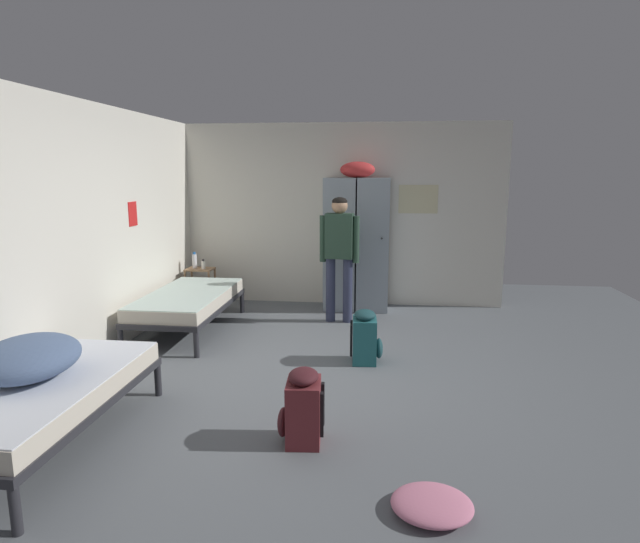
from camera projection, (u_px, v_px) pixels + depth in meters
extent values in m
plane|color=slate|center=(317.00, 372.00, 5.22)|extent=(9.00, 9.00, 0.00)
cube|color=silver|center=(341.00, 215.00, 7.75)|extent=(4.68, 0.06, 2.62)
cube|color=silver|center=(84.00, 236.00, 5.24)|extent=(0.06, 5.62, 2.62)
cube|color=beige|center=(418.00, 199.00, 7.55)|extent=(0.55, 0.01, 0.40)
cube|color=red|center=(133.00, 214.00, 6.18)|extent=(0.01, 0.20, 0.28)
cube|color=#8C99A3|center=(340.00, 244.00, 7.52)|extent=(0.44, 0.52, 1.85)
cylinder|color=black|center=(348.00, 238.00, 7.21)|extent=(0.02, 0.03, 0.02)
cube|color=#8C99A3|center=(373.00, 245.00, 7.46)|extent=(0.44, 0.52, 1.85)
cylinder|color=black|center=(382.00, 238.00, 7.16)|extent=(0.02, 0.03, 0.02)
ellipsoid|color=red|center=(358.00, 170.00, 7.30)|extent=(0.48, 0.36, 0.22)
cylinder|color=#99704C|center=(186.00, 290.00, 7.56)|extent=(0.03, 0.03, 0.55)
cylinder|color=#99704C|center=(209.00, 291.00, 7.52)|extent=(0.03, 0.03, 0.55)
cylinder|color=#99704C|center=(192.00, 286.00, 7.82)|extent=(0.03, 0.03, 0.55)
cylinder|color=#99704C|center=(215.00, 287.00, 7.78)|extent=(0.03, 0.03, 0.55)
cube|color=#99704C|center=(201.00, 294.00, 7.69)|extent=(0.38, 0.30, 0.02)
cube|color=#99704C|center=(200.00, 269.00, 7.62)|extent=(0.38, 0.30, 0.02)
cylinder|color=#28282D|center=(15.00, 511.00, 2.85)|extent=(0.06, 0.06, 0.28)
cylinder|color=#28282D|center=(68.00, 376.00, 4.75)|extent=(0.06, 0.06, 0.28)
cylinder|color=#28282D|center=(158.00, 380.00, 4.65)|extent=(0.06, 0.06, 0.28)
cube|color=#28282D|center=(46.00, 404.00, 3.77)|extent=(0.90, 1.90, 0.06)
cube|color=beige|center=(45.00, 391.00, 3.75)|extent=(0.87, 1.84, 0.14)
cube|color=silver|center=(44.00, 381.00, 3.74)|extent=(0.86, 1.82, 0.01)
cylinder|color=#28282D|center=(121.00, 342.00, 5.70)|extent=(0.06, 0.06, 0.28)
cylinder|color=#28282D|center=(196.00, 345.00, 5.60)|extent=(0.06, 0.06, 0.28)
cylinder|color=#28282D|center=(184.00, 301.00, 7.49)|extent=(0.06, 0.06, 0.28)
cylinder|color=#28282D|center=(242.00, 303.00, 7.39)|extent=(0.06, 0.06, 0.28)
cube|color=#28282D|center=(189.00, 306.00, 6.51)|extent=(0.90, 1.90, 0.06)
cube|color=beige|center=(188.00, 298.00, 6.50)|extent=(0.87, 1.84, 0.14)
cube|color=silver|center=(188.00, 292.00, 6.48)|extent=(0.86, 1.82, 0.01)
ellipsoid|color=slate|center=(28.00, 358.00, 3.76)|extent=(0.66, 0.79, 0.29)
cylinder|color=#2D334C|center=(348.00, 290.00, 6.89)|extent=(0.12, 0.12, 0.84)
cylinder|color=#2D334C|center=(331.00, 290.00, 6.93)|extent=(0.12, 0.12, 0.84)
cube|color=#284233|center=(339.00, 236.00, 6.78)|extent=(0.36, 0.23, 0.57)
cylinder|color=#284233|center=(356.00, 240.00, 6.74)|extent=(0.08, 0.08, 0.59)
cylinder|color=#284233|center=(323.00, 239.00, 6.83)|extent=(0.08, 0.08, 0.59)
sphere|color=tan|center=(340.00, 206.00, 6.71)|extent=(0.20, 0.20, 0.20)
ellipsoid|color=black|center=(340.00, 202.00, 6.70)|extent=(0.19, 0.19, 0.11)
cylinder|color=white|center=(195.00, 261.00, 7.63)|extent=(0.06, 0.06, 0.20)
cylinder|color=#2666B2|center=(194.00, 253.00, 7.61)|extent=(0.04, 0.04, 0.03)
cylinder|color=white|center=(203.00, 265.00, 7.56)|extent=(0.06, 0.06, 0.12)
cylinder|color=black|center=(203.00, 260.00, 7.55)|extent=(0.03, 0.03, 0.03)
cube|color=maroon|center=(304.00, 412.00, 3.83)|extent=(0.26, 0.34, 0.46)
ellipsoid|color=#42191E|center=(283.00, 422.00, 3.85)|extent=(0.10, 0.25, 0.20)
ellipsoid|color=#42191E|center=(303.00, 376.00, 3.78)|extent=(0.24, 0.30, 0.10)
cube|color=black|center=(323.00, 404.00, 3.91)|extent=(0.03, 0.05, 0.32)
cube|color=black|center=(322.00, 414.00, 3.74)|extent=(0.03, 0.05, 0.32)
cube|color=#23666B|center=(364.00, 340.00, 5.46)|extent=(0.26, 0.33, 0.46)
ellipsoid|color=#193D42|center=(379.00, 348.00, 5.46)|extent=(0.09, 0.24, 0.20)
ellipsoid|color=#193D42|center=(365.00, 315.00, 5.41)|extent=(0.23, 0.30, 0.10)
cube|color=black|center=(351.00, 341.00, 5.38)|extent=(0.03, 0.05, 0.32)
cube|color=black|center=(351.00, 335.00, 5.55)|extent=(0.03, 0.05, 0.32)
ellipsoid|color=pink|center=(432.00, 504.00, 3.05)|extent=(0.47, 0.44, 0.10)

